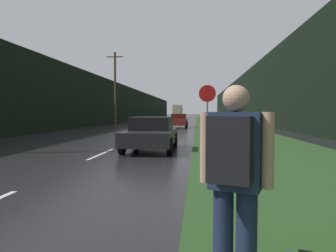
# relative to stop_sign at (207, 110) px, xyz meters

# --- Properties ---
(grass_verge) EXTENTS (6.00, 240.00, 0.02)m
(grass_verge) POSITION_rel_stop_sign_xyz_m (2.39, 26.54, -1.68)
(grass_verge) COLOR #26471E
(grass_verge) RESTS_ON ground_plane
(lane_stripe_c) EXTENTS (0.12, 3.00, 0.01)m
(lane_stripe_c) POSITION_rel_stop_sign_xyz_m (-4.07, -1.35, -1.69)
(lane_stripe_c) COLOR silver
(lane_stripe_c) RESTS_ON ground_plane
(lane_stripe_d) EXTENTS (0.12, 3.00, 0.01)m
(lane_stripe_d) POSITION_rel_stop_sign_xyz_m (-4.07, 5.65, -1.69)
(lane_stripe_d) COLOR silver
(lane_stripe_d) RESTS_ON ground_plane
(lane_stripe_e) EXTENTS (0.12, 3.00, 0.01)m
(lane_stripe_e) POSITION_rel_stop_sign_xyz_m (-4.07, 12.65, -1.69)
(lane_stripe_e) COLOR silver
(lane_stripe_e) RESTS_ON ground_plane
(lane_stripe_f) EXTENTS (0.12, 3.00, 0.01)m
(lane_stripe_f) POSITION_rel_stop_sign_xyz_m (-4.07, 19.65, -1.69)
(lane_stripe_f) COLOR silver
(lane_stripe_f) RESTS_ON ground_plane
(treeline_far_side) EXTENTS (2.00, 140.00, 6.17)m
(treeline_far_side) POSITION_rel_stop_sign_xyz_m (-13.53, 36.54, 1.39)
(treeline_far_side) COLOR black
(treeline_far_side) RESTS_ON ground_plane
(treeline_near_side) EXTENTS (2.00, 140.00, 8.21)m
(treeline_near_side) POSITION_rel_stop_sign_xyz_m (8.39, 36.54, 2.41)
(treeline_near_side) COLOR black
(treeline_near_side) RESTS_ON ground_plane
(utility_pole_far) EXTENTS (1.80, 0.24, 8.17)m
(utility_pole_far) POSITION_rel_stop_sign_xyz_m (-9.39, 19.72, 2.53)
(utility_pole_far) COLOR #4C3823
(utility_pole_far) RESTS_ON ground_plane
(stop_sign) EXTENTS (0.70, 0.07, 2.73)m
(stop_sign) POSITION_rel_stop_sign_xyz_m (0.00, 0.00, 0.00)
(stop_sign) COLOR slate
(stop_sign) RESTS_ON ground_plane
(hitchhiker_with_backpack) EXTENTS (0.60, 0.53, 1.83)m
(hitchhiker_with_backpack) POSITION_rel_stop_sign_xyz_m (-0.09, -9.91, -0.64)
(hitchhiker_with_backpack) COLOR #1E2847
(hitchhiker_with_backpack) RESTS_ON ground_plane
(car_passing_near) EXTENTS (2.03, 4.06, 1.40)m
(car_passing_near) POSITION_rel_stop_sign_xyz_m (-2.34, -0.07, -0.98)
(car_passing_near) COLOR black
(car_passing_near) RESTS_ON ground_plane
(car_passing_far) EXTENTS (1.83, 4.15, 1.46)m
(car_passing_far) POSITION_rel_stop_sign_xyz_m (-2.34, 18.65, -0.95)
(car_passing_far) COLOR maroon
(car_passing_far) RESTS_ON ground_plane
(delivery_truck) EXTENTS (2.54, 7.13, 3.64)m
(delivery_truck) POSITION_rel_stop_sign_xyz_m (-5.80, 69.99, 0.20)
(delivery_truck) COLOR #6E684F
(delivery_truck) RESTS_ON ground_plane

